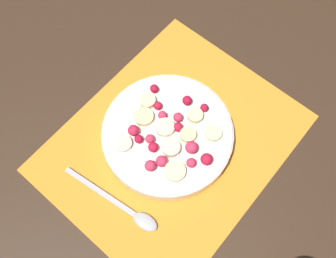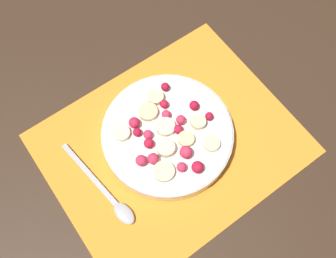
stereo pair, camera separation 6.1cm
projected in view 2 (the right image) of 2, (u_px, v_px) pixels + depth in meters
ground_plane at (171, 144)px, 0.68m from camera, size 3.00×3.00×0.00m
placemat at (171, 143)px, 0.67m from camera, size 0.43×0.35×0.01m
fruit_bowl at (168, 134)px, 0.66m from camera, size 0.23×0.23×0.05m
spoon at (111, 198)px, 0.63m from camera, size 0.04×0.19×0.01m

